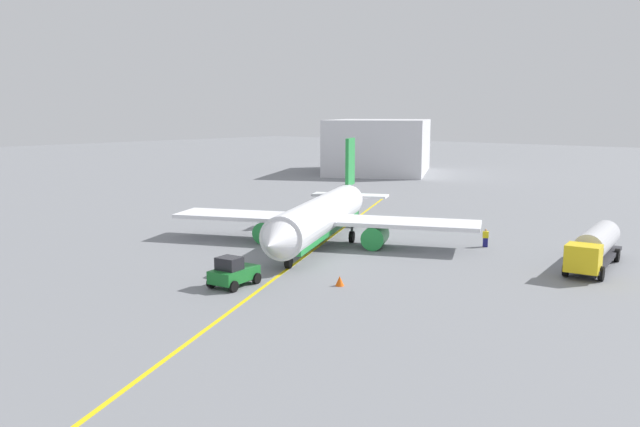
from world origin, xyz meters
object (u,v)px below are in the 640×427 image
at_px(refueling_worker, 485,238).
at_px(safety_cone_nose, 340,281).
at_px(fuel_tanker, 595,246).
at_px(airplane, 321,217).
at_px(pushback_tug, 233,272).

height_order(refueling_worker, safety_cone_nose, refueling_worker).
bearing_deg(refueling_worker, fuel_tanker, 80.38).
xyz_separation_m(airplane, pushback_tug, (15.39, 4.77, -1.56)).
xyz_separation_m(fuel_tanker, refueling_worker, (-1.73, -10.22, -0.91)).
distance_m(airplane, pushback_tug, 16.19).
relative_size(airplane, pushback_tug, 7.38).
height_order(pushback_tug, safety_cone_nose, pushback_tug).
bearing_deg(safety_cone_nose, airplane, -134.66).
distance_m(pushback_tug, safety_cone_nose, 7.65).
bearing_deg(pushback_tug, safety_cone_nose, 131.02).
relative_size(refueling_worker, safety_cone_nose, 2.36).
distance_m(fuel_tanker, safety_cone_nose, 21.31).
height_order(airplane, refueling_worker, airplane).
height_order(fuel_tanker, refueling_worker, fuel_tanker).
relative_size(airplane, safety_cone_nose, 39.30).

